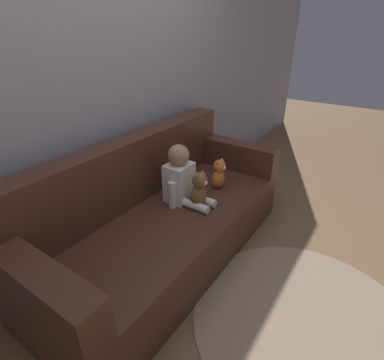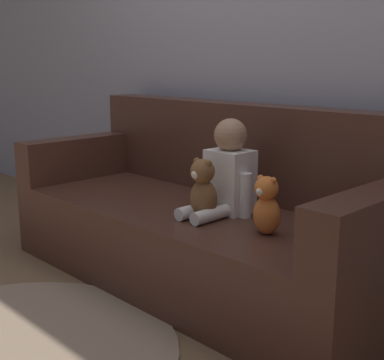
{
  "view_description": "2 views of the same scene",
  "coord_description": "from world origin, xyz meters",
  "px_view_note": "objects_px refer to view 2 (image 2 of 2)",
  "views": [
    {
      "loc": [
        -1.37,
        -1.14,
        1.56
      ],
      "look_at": [
        0.11,
        -0.14,
        0.64
      ],
      "focal_mm": 28.0,
      "sensor_mm": 36.0,
      "label": 1
    },
    {
      "loc": [
        1.8,
        -1.78,
        1.09
      ],
      "look_at": [
        0.09,
        -0.11,
        0.55
      ],
      "focal_mm": 50.0,
      "sensor_mm": 36.0,
      "label": 2
    }
  ],
  "objects_px": {
    "person_baby": "(227,174)",
    "plush_toy_side": "(267,206)",
    "couch": "(205,220)",
    "teddy_bear_brown": "(203,189)",
    "toy_ball": "(306,220)"
  },
  "relations": [
    {
      "from": "person_baby",
      "to": "plush_toy_side",
      "type": "xyz_separation_m",
      "value": [
        0.33,
        -0.13,
        -0.06
      ]
    },
    {
      "from": "couch",
      "to": "person_baby",
      "type": "relative_size",
      "value": 4.7
    },
    {
      "from": "couch",
      "to": "teddy_bear_brown",
      "type": "relative_size",
      "value": 7.5
    },
    {
      "from": "person_baby",
      "to": "teddy_bear_brown",
      "type": "height_order",
      "value": "person_baby"
    },
    {
      "from": "teddy_bear_brown",
      "to": "plush_toy_side",
      "type": "bearing_deg",
      "value": 4.76
    },
    {
      "from": "person_baby",
      "to": "plush_toy_side",
      "type": "relative_size",
      "value": 1.8
    },
    {
      "from": "plush_toy_side",
      "to": "toy_ball",
      "type": "xyz_separation_m",
      "value": [
        0.06,
        0.19,
        -0.09
      ]
    },
    {
      "from": "couch",
      "to": "teddy_bear_brown",
      "type": "distance_m",
      "value": 0.36
    },
    {
      "from": "couch",
      "to": "teddy_bear_brown",
      "type": "bearing_deg",
      "value": -47.36
    },
    {
      "from": "person_baby",
      "to": "plush_toy_side",
      "type": "distance_m",
      "value": 0.36
    },
    {
      "from": "teddy_bear_brown",
      "to": "plush_toy_side",
      "type": "distance_m",
      "value": 0.33
    },
    {
      "from": "couch",
      "to": "plush_toy_side",
      "type": "relative_size",
      "value": 8.45
    },
    {
      "from": "plush_toy_side",
      "to": "toy_ball",
      "type": "distance_m",
      "value": 0.22
    },
    {
      "from": "couch",
      "to": "person_baby",
      "type": "distance_m",
      "value": 0.34
    },
    {
      "from": "teddy_bear_brown",
      "to": "person_baby",
      "type": "bearing_deg",
      "value": 89.06
    }
  ]
}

